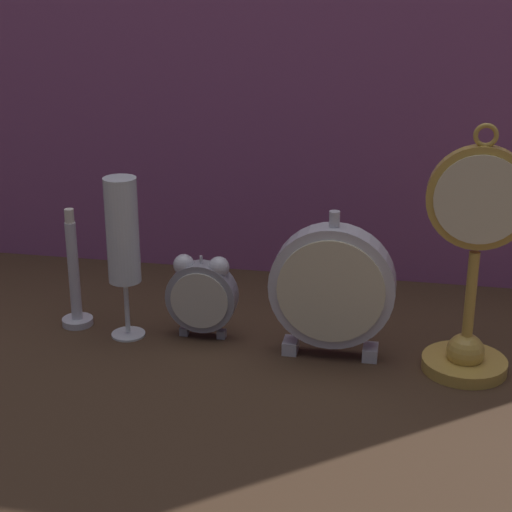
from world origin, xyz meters
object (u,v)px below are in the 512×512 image
object	(u,v)px
pocket_watch_on_stand	(472,278)
mantel_clock_silver	(332,287)
champagne_flute	(123,240)
brass_candlestick	(75,285)
alarm_clock_twin_bell	(202,293)

from	to	relation	value
pocket_watch_on_stand	mantel_clock_silver	xyz separation A→B (m)	(-0.18, 0.01, -0.03)
champagne_flute	brass_candlestick	distance (m)	0.12
champagne_flute	brass_candlestick	world-z (taller)	champagne_flute
mantel_clock_silver	champagne_flute	xyz separation A→B (m)	(-0.29, 0.01, 0.04)
mantel_clock_silver	champagne_flute	world-z (taller)	champagne_flute
alarm_clock_twin_bell	champagne_flute	world-z (taller)	champagne_flute
alarm_clock_twin_bell	brass_candlestick	distance (m)	0.19
pocket_watch_on_stand	mantel_clock_silver	bearing A→B (deg)	177.33
alarm_clock_twin_bell	mantel_clock_silver	size ratio (longest dim) A/B	0.60
alarm_clock_twin_bell	brass_candlestick	bearing A→B (deg)	178.51
pocket_watch_on_stand	brass_candlestick	xyz separation A→B (m)	(-0.55, 0.04, -0.07)
pocket_watch_on_stand	brass_candlestick	size ratio (longest dim) A/B	1.85
champagne_flute	mantel_clock_silver	bearing A→B (deg)	-1.72
alarm_clock_twin_bell	champagne_flute	size ratio (longest dim) A/B	0.53
pocket_watch_on_stand	mantel_clock_silver	world-z (taller)	pocket_watch_on_stand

